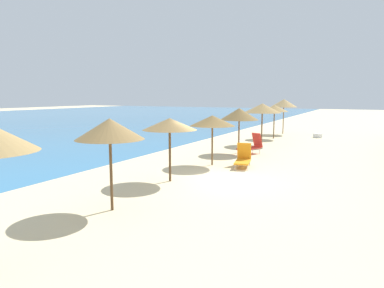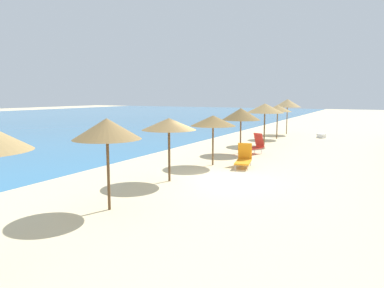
{
  "view_description": "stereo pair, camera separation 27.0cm",
  "coord_description": "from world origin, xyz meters",
  "views": [
    {
      "loc": [
        -12.83,
        -5.35,
        3.35
      ],
      "look_at": [
        0.75,
        1.5,
        1.26
      ],
      "focal_mm": 33.15,
      "sensor_mm": 36.0,
      "label": 1
    },
    {
      "loc": [
        -12.71,
        -5.59,
        3.35
      ],
      "look_at": [
        0.75,
        1.5,
        1.26
      ],
      "focal_mm": 33.15,
      "sensor_mm": 36.0,
      "label": 2
    }
  ],
  "objects": [
    {
      "name": "cooler_box",
      "position": [
        16.81,
        -1.65,
        0.16
      ],
      "size": [
        0.67,
        0.72,
        0.32
      ],
      "primitive_type": "cube",
      "rotation": [
        0.0,
        0.0,
        0.99
      ],
      "color": "white",
      "rests_on": "ground_plane"
    },
    {
      "name": "lounge_chair_0",
      "position": [
        6.7,
        0.66,
        0.48
      ],
      "size": [
        1.76,
        1.16,
        1.19
      ],
      "rotation": [
        0.0,
        0.0,
        1.19
      ],
      "color": "red",
      "rests_on": "ground_plane"
    },
    {
      "name": "beach_umbrella_7",
      "position": [
        10.76,
        1.23,
        2.49
      ],
      "size": [
        2.53,
        2.53,
        2.82
      ],
      "color": "brown",
      "rests_on": "ground_plane"
    },
    {
      "name": "beach_umbrella_9",
      "position": [
        18.38,
        1.45,
        2.68
      ],
      "size": [
        2.29,
        2.29,
        3.04
      ],
      "color": "brown",
      "rests_on": "ground_plane"
    },
    {
      "name": "beach_umbrella_3",
      "position": [
        -4.89,
        1.3,
        2.39
      ],
      "size": [
        1.99,
        1.99,
        2.71
      ],
      "color": "brown",
      "rests_on": "ground_plane"
    },
    {
      "name": "beach_umbrella_6",
      "position": [
        6.64,
        1.43,
        2.28
      ],
      "size": [
        2.23,
        2.23,
        2.63
      ],
      "color": "brown",
      "rests_on": "ground_plane"
    },
    {
      "name": "ground_plane",
      "position": [
        0.0,
        0.0,
        0.0
      ],
      "size": [
        160.0,
        160.0,
        0.0
      ],
      "primitive_type": "plane",
      "color": "beige"
    },
    {
      "name": "beach_umbrella_5",
      "position": [
        2.7,
        1.4,
        2.15
      ],
      "size": [
        2.18,
        2.18,
        2.41
      ],
      "color": "brown",
      "rests_on": "ground_plane"
    },
    {
      "name": "lounge_chair_1",
      "position": [
        2.95,
        -0.09,
        0.41
      ],
      "size": [
        1.53,
        0.95,
        1.1
      ],
      "rotation": [
        0.0,
        0.0,
        1.79
      ],
      "color": "orange",
      "rests_on": "ground_plane"
    },
    {
      "name": "beach_umbrella_8",
      "position": [
        14.68,
        1.36,
        2.35
      ],
      "size": [
        2.15,
        2.15,
        2.62
      ],
      "color": "brown",
      "rests_on": "ground_plane"
    },
    {
      "name": "beach_umbrella_4",
      "position": [
        -1.05,
        1.56,
        2.25
      ],
      "size": [
        2.12,
        2.12,
        2.49
      ],
      "color": "brown",
      "rests_on": "ground_plane"
    }
  ]
}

